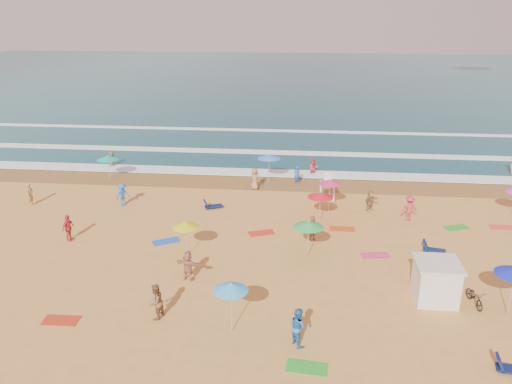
# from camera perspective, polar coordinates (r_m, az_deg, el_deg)

# --- Properties ---
(ground) EXTENTS (220.00, 220.00, 0.00)m
(ground) POSITION_cam_1_polar(r_m,az_deg,el_deg) (31.14, 3.36, -6.51)
(ground) COLOR gold
(ground) RESTS_ON ground
(ocean) EXTENTS (220.00, 140.00, 0.18)m
(ocean) POSITION_cam_1_polar(r_m,az_deg,el_deg) (112.73, 5.34, 12.82)
(ocean) COLOR #0C4756
(ocean) RESTS_ON ground
(wet_sand) EXTENTS (220.00, 220.00, 0.00)m
(wet_sand) POSITION_cam_1_polar(r_m,az_deg,el_deg) (42.69, 4.12, 0.97)
(wet_sand) COLOR olive
(wet_sand) RESTS_ON ground
(surf_foam) EXTENTS (200.00, 18.70, 0.05)m
(surf_foam) POSITION_cam_1_polar(r_m,az_deg,el_deg) (51.09, 4.45, 4.27)
(surf_foam) COLOR white
(surf_foam) RESTS_ON ground
(cabana) EXTENTS (2.00, 2.00, 2.00)m
(cabana) POSITION_cam_1_polar(r_m,az_deg,el_deg) (27.12, 19.84, -9.67)
(cabana) COLOR silver
(cabana) RESTS_ON ground
(cabana_roof) EXTENTS (2.20, 2.20, 0.12)m
(cabana_roof) POSITION_cam_1_polar(r_m,az_deg,el_deg) (26.63, 20.11, -7.68)
(cabana_roof) COLOR silver
(cabana_roof) RESTS_ON cabana
(bicycle) EXTENTS (0.84, 1.77, 0.89)m
(bicycle) POSITION_cam_1_polar(r_m,az_deg,el_deg) (27.67, 23.73, -10.92)
(bicycle) COLOR black
(bicycle) RESTS_ON ground
(lifeguard_stand) EXTENTS (1.20, 1.20, 2.10)m
(lifeguard_stand) POSITION_cam_1_polar(r_m,az_deg,el_deg) (38.33, 8.15, 0.22)
(lifeguard_stand) COLOR white
(lifeguard_stand) RESTS_ON ground
(beach_umbrellas) EXTENTS (54.13, 30.24, 0.80)m
(beach_umbrellas) POSITION_cam_1_polar(r_m,az_deg,el_deg) (31.12, -1.55, -2.20)
(beach_umbrellas) COLOR teal
(beach_umbrellas) RESTS_ON ground
(loungers) EXTENTS (53.38, 21.48, 0.34)m
(loungers) POSITION_cam_1_polar(r_m,az_deg,el_deg) (27.72, 18.40, -10.77)
(loungers) COLOR #0F154E
(loungers) RESTS_ON ground
(towels) EXTENTS (31.78, 16.52, 0.03)m
(towels) POSITION_cam_1_polar(r_m,az_deg,el_deg) (29.36, 12.85, -8.73)
(towels) COLOR red
(towels) RESTS_ON ground
(beachgoers) EXTENTS (48.37, 27.68, 2.09)m
(beachgoers) POSITION_cam_1_polar(r_m,az_deg,el_deg) (34.79, 0.56, -2.04)
(beachgoers) COLOR tan
(beachgoers) RESTS_ON ground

